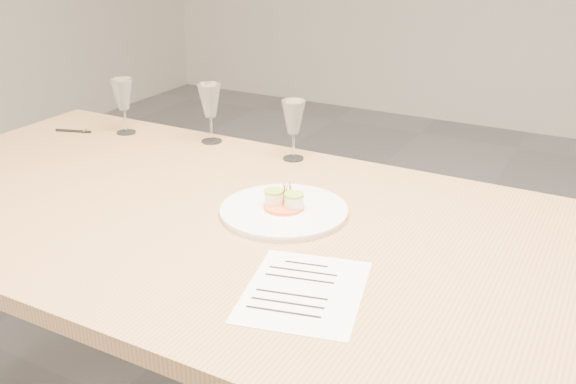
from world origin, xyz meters
The scene contains 7 objects.
dining_table centered at (0.00, 0.00, 0.68)m, with size 2.40×1.00×0.75m.
dinner_plate centered at (-0.08, 0.07, 0.76)m, with size 0.31×0.31×0.08m.
recipe_sheet centered at (0.12, -0.22, 0.75)m, with size 0.28×0.32×0.00m.
ballpoint_pen centered at (-1.01, 0.29, 0.75)m, with size 0.12×0.05×0.01m.
wine_glass_0 centered at (-0.85, 0.37, 0.88)m, with size 0.07×0.07×0.18m.
wine_glass_1 centered at (-0.55, 0.43, 0.88)m, with size 0.07×0.07×0.19m.
wine_glass_2 centered at (-0.24, 0.42, 0.87)m, with size 0.07×0.07×0.18m.
Camera 1 is at (0.59, -1.15, 1.40)m, focal length 40.00 mm.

